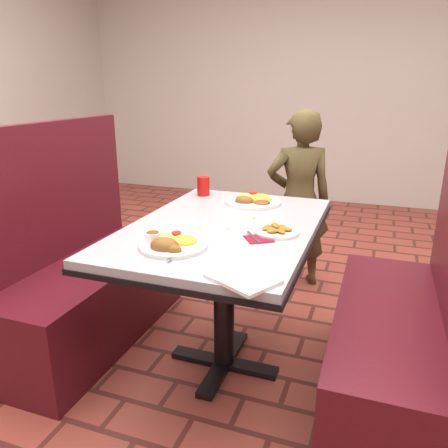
{
  "coord_description": "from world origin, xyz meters",
  "views": [
    {
      "loc": [
        0.64,
        -1.77,
        1.36
      ],
      "look_at": [
        0.0,
        0.0,
        0.75
      ],
      "focal_mm": 35.0,
      "sensor_mm": 36.0,
      "label": 1
    }
  ],
  "objects_px": {
    "booth_bench_left": "(86,283)",
    "far_dinner_plate": "(253,198)",
    "plantain_plate": "(277,230)",
    "dining_table": "(224,244)",
    "booth_bench_right": "(401,338)",
    "diner_person": "(299,200)",
    "near_dinner_plate": "(172,241)",
    "red_tumbler": "(203,186)"
  },
  "relations": [
    {
      "from": "far_dinner_plate",
      "to": "red_tumbler",
      "type": "bearing_deg",
      "value": 167.05
    },
    {
      "from": "booth_bench_right",
      "to": "diner_person",
      "type": "relative_size",
      "value": 0.99
    },
    {
      "from": "booth_bench_right",
      "to": "near_dinner_plate",
      "type": "relative_size",
      "value": 4.55
    },
    {
      "from": "booth_bench_right",
      "to": "near_dinner_plate",
      "type": "bearing_deg",
      "value": -158.47
    },
    {
      "from": "dining_table",
      "to": "booth_bench_left",
      "type": "relative_size",
      "value": 1.01
    },
    {
      "from": "booth_bench_left",
      "to": "plantain_plate",
      "type": "bearing_deg",
      "value": -2.38
    },
    {
      "from": "booth_bench_left",
      "to": "diner_person",
      "type": "relative_size",
      "value": 0.99
    },
    {
      "from": "booth_bench_left",
      "to": "booth_bench_right",
      "type": "relative_size",
      "value": 1.0
    },
    {
      "from": "booth_bench_right",
      "to": "far_dinner_plate",
      "type": "height_order",
      "value": "booth_bench_right"
    },
    {
      "from": "dining_table",
      "to": "plantain_plate",
      "type": "height_order",
      "value": "plantain_plate"
    },
    {
      "from": "dining_table",
      "to": "plantain_plate",
      "type": "bearing_deg",
      "value": -9.77
    },
    {
      "from": "diner_person",
      "to": "red_tumbler",
      "type": "xyz_separation_m",
      "value": [
        -0.44,
        -0.63,
        0.2
      ]
    },
    {
      "from": "diner_person",
      "to": "far_dinner_plate",
      "type": "height_order",
      "value": "diner_person"
    },
    {
      "from": "booth_bench_right",
      "to": "red_tumbler",
      "type": "xyz_separation_m",
      "value": [
        -1.09,
        0.47,
        0.47
      ]
    },
    {
      "from": "dining_table",
      "to": "near_dinner_plate",
      "type": "bearing_deg",
      "value": -104.26
    },
    {
      "from": "far_dinner_plate",
      "to": "red_tumbler",
      "type": "relative_size",
      "value": 2.76
    },
    {
      "from": "booth_bench_left",
      "to": "booth_bench_right",
      "type": "xyz_separation_m",
      "value": [
        1.6,
        0.0,
        0.0
      ]
    },
    {
      "from": "near_dinner_plate",
      "to": "red_tumbler",
      "type": "height_order",
      "value": "red_tumbler"
    },
    {
      "from": "far_dinner_plate",
      "to": "plantain_plate",
      "type": "distance_m",
      "value": 0.5
    },
    {
      "from": "booth_bench_left",
      "to": "booth_bench_right",
      "type": "distance_m",
      "value": 1.6
    },
    {
      "from": "diner_person",
      "to": "red_tumbler",
      "type": "height_order",
      "value": "diner_person"
    },
    {
      "from": "plantain_plate",
      "to": "booth_bench_right",
      "type": "bearing_deg",
      "value": 4.6
    },
    {
      "from": "plantain_plate",
      "to": "dining_table",
      "type": "bearing_deg",
      "value": 170.23
    },
    {
      "from": "dining_table",
      "to": "plantain_plate",
      "type": "relative_size",
      "value": 6.32
    },
    {
      "from": "near_dinner_plate",
      "to": "far_dinner_plate",
      "type": "relative_size",
      "value": 0.9
    },
    {
      "from": "booth_bench_right",
      "to": "near_dinner_plate",
      "type": "height_order",
      "value": "booth_bench_right"
    },
    {
      "from": "booth_bench_left",
      "to": "plantain_plate",
      "type": "height_order",
      "value": "booth_bench_left"
    },
    {
      "from": "diner_person",
      "to": "booth_bench_right",
      "type": "bearing_deg",
      "value": 99.13
    },
    {
      "from": "plantain_plate",
      "to": "far_dinner_plate",
      "type": "bearing_deg",
      "value": 117.74
    },
    {
      "from": "plantain_plate",
      "to": "red_tumbler",
      "type": "relative_size",
      "value": 1.8
    },
    {
      "from": "booth_bench_right",
      "to": "diner_person",
      "type": "xyz_separation_m",
      "value": [
        -0.65,
        1.09,
        0.27
      ]
    },
    {
      "from": "far_dinner_plate",
      "to": "plantain_plate",
      "type": "relative_size",
      "value": 1.54
    },
    {
      "from": "far_dinner_plate",
      "to": "dining_table",
      "type": "bearing_deg",
      "value": -93.4
    },
    {
      "from": "dining_table",
      "to": "red_tumbler",
      "type": "height_order",
      "value": "red_tumbler"
    },
    {
      "from": "booth_bench_right",
      "to": "plantain_plate",
      "type": "relative_size",
      "value": 6.26
    },
    {
      "from": "diner_person",
      "to": "red_tumbler",
      "type": "relative_size",
      "value": 11.33
    },
    {
      "from": "dining_table",
      "to": "diner_person",
      "type": "bearing_deg",
      "value": 82.51
    },
    {
      "from": "dining_table",
      "to": "far_dinner_plate",
      "type": "xyz_separation_m",
      "value": [
        0.02,
        0.39,
        0.12
      ]
    },
    {
      "from": "booth_bench_left",
      "to": "far_dinner_plate",
      "type": "height_order",
      "value": "booth_bench_left"
    },
    {
      "from": "near_dinner_plate",
      "to": "red_tumbler",
      "type": "distance_m",
      "value": 0.84
    },
    {
      "from": "dining_table",
      "to": "booth_bench_left",
      "type": "xyz_separation_m",
      "value": [
        -0.8,
        0.0,
        -0.32
      ]
    },
    {
      "from": "dining_table",
      "to": "diner_person",
      "type": "distance_m",
      "value": 1.1
    }
  ]
}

